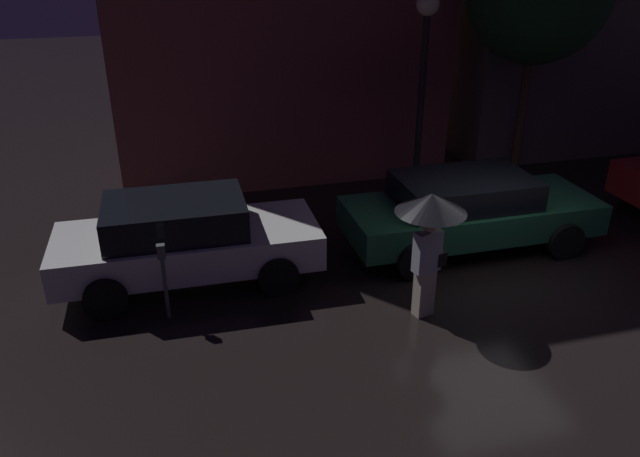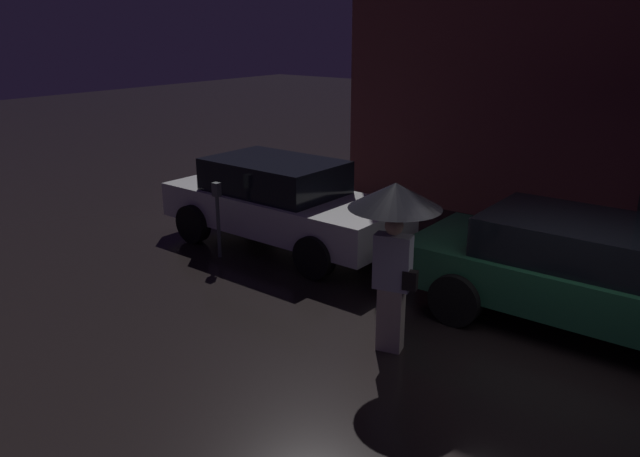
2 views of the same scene
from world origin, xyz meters
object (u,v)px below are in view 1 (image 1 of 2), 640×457
at_px(parked_car_green, 469,209).
at_px(pedestrian_with_umbrella, 430,220).
at_px(parking_meter, 164,273).
at_px(street_lamp_near, 424,54).
at_px(parked_car_white, 185,239).

height_order(parked_car_green, pedestrian_with_umbrella, pedestrian_with_umbrella).
xyz_separation_m(parking_meter, street_lamp_near, (5.48, 3.45, 2.34)).
bearing_deg(parked_car_white, pedestrian_with_umbrella, -29.39).
xyz_separation_m(parked_car_green, pedestrian_with_umbrella, (-1.69, -1.93, 0.85)).
bearing_deg(parking_meter, pedestrian_with_umbrella, -13.54).
distance_m(parked_car_white, pedestrian_with_umbrella, 4.03).
relative_size(parked_car_green, pedestrian_with_umbrella, 2.31).
distance_m(parked_car_green, pedestrian_with_umbrella, 2.70).
distance_m(parked_car_green, parking_meter, 5.57).
bearing_deg(parked_car_white, parked_car_green, 0.25).
bearing_deg(parked_car_green, street_lamp_near, 90.24).
distance_m(parked_car_green, street_lamp_near, 3.40).
height_order(pedestrian_with_umbrella, parking_meter, pedestrian_with_umbrella).
bearing_deg(parking_meter, parked_car_green, 10.51).
xyz_separation_m(pedestrian_with_umbrella, parking_meter, (-3.78, 0.91, -0.82)).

